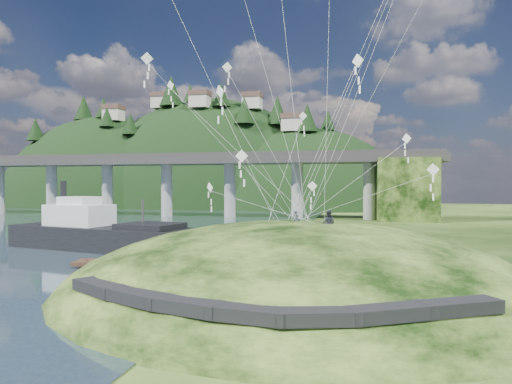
# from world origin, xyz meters

# --- Properties ---
(ground) EXTENTS (320.00, 320.00, 0.00)m
(ground) POSITION_xyz_m (0.00, 0.00, 0.00)
(ground) COLOR black
(ground) RESTS_ON ground
(grass_hill) EXTENTS (36.00, 32.00, 13.00)m
(grass_hill) POSITION_xyz_m (8.00, 2.00, -1.50)
(grass_hill) COLOR black
(grass_hill) RESTS_ON ground
(footpath) EXTENTS (22.29, 5.84, 0.83)m
(footpath) POSITION_xyz_m (7.46, -9.74, 2.08)
(footpath) COLOR black
(footpath) RESTS_ON ground
(bridge) EXTENTS (160.00, 11.00, 15.00)m
(bridge) POSITION_xyz_m (-26.46, 70.07, 9.70)
(bridge) COLOR #2D2B2B
(bridge) RESTS_ON ground
(far_ridge) EXTENTS (153.00, 70.00, 94.50)m
(far_ridge) POSITION_xyz_m (-43.58, 122.17, -7.44)
(far_ridge) COLOR black
(far_ridge) RESTS_ON ground
(work_barge) EXTENTS (23.73, 10.83, 8.03)m
(work_barge) POSITION_xyz_m (-17.71, 17.56, 2.01)
(work_barge) COLOR black
(work_barge) RESTS_ON ground
(wooden_dock) EXTENTS (14.61, 4.71, 1.03)m
(wooden_dock) POSITION_xyz_m (-5.98, 7.95, 0.45)
(wooden_dock) COLOR #372116
(wooden_dock) RESTS_ON ground
(kite_flyers) EXTENTS (3.17, 1.38, 1.86)m
(kite_flyers) POSITION_xyz_m (9.72, 1.34, 5.85)
(kite_flyers) COLOR #272B35
(kite_flyers) RESTS_ON ground
(kite_swarm) EXTENTS (21.34, 17.37, 21.81)m
(kite_swarm) POSITION_xyz_m (7.88, 1.61, 17.00)
(kite_swarm) COLOR white
(kite_swarm) RESTS_ON ground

